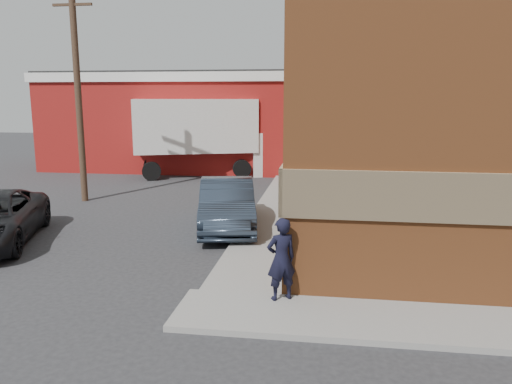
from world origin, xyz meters
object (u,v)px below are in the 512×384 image
at_px(warehouse, 191,120).
at_px(box_truck, 210,132).
at_px(man, 281,259).
at_px(utility_pole, 77,83).
at_px(sedan, 227,205).
at_px(brick_building, 506,83).

distance_m(warehouse, box_truck, 4.32).
xyz_separation_m(warehouse, man, (7.51, -20.25, -1.83)).
height_order(utility_pole, sedan, utility_pole).
bearing_deg(man, box_truck, -100.73).
bearing_deg(sedan, utility_pole, 140.63).
bearing_deg(brick_building, utility_pole, 179.98).
relative_size(man, box_truck, 0.20).
bearing_deg(brick_building, man, -127.08).
bearing_deg(sedan, warehouse, 97.90).
bearing_deg(box_truck, man, -90.71).
relative_size(brick_building, sedan, 3.75).
bearing_deg(brick_building, box_truck, 149.63).
height_order(warehouse, utility_pole, utility_pole).
relative_size(warehouse, man, 9.46).
height_order(brick_building, utility_pole, brick_building).
bearing_deg(utility_pole, box_truck, 63.56).
xyz_separation_m(warehouse, box_truck, (2.11, -3.74, -0.45)).
height_order(warehouse, box_truck, warehouse).
relative_size(warehouse, box_truck, 1.89).
distance_m(brick_building, utility_pole, 16.00).
distance_m(man, box_truck, 17.42).
bearing_deg(box_truck, sedan, -92.77).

